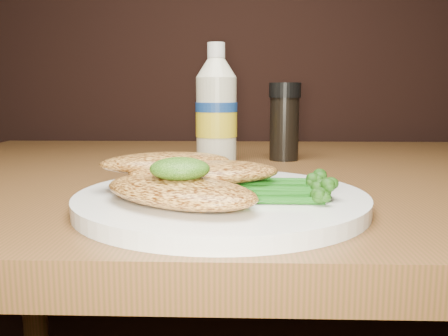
{
  "coord_description": "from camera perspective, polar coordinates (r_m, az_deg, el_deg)",
  "views": [
    {
      "loc": [
        -0.05,
        0.34,
        0.86
      ],
      "look_at": [
        -0.07,
        0.81,
        0.79
      ],
      "focal_mm": 37.98,
      "sensor_mm": 36.0,
      "label": 1
    }
  ],
  "objects": [
    {
      "name": "chicken_mid",
      "position": [
        0.47,
        -2.36,
        -0.54
      ],
      "size": [
        0.16,
        0.1,
        0.02
      ],
      "primitive_type": "ellipsoid",
      "rotation": [
        0.0,
        0.0,
        0.19
      ],
      "color": "#CA8D40",
      "rests_on": "plate"
    },
    {
      "name": "plate",
      "position": [
        0.48,
        -0.31,
        -3.9
      ],
      "size": [
        0.29,
        0.29,
        0.02
      ],
      "primitive_type": "cylinder",
      "color": "white",
      "rests_on": "dining_table"
    },
    {
      "name": "chicken_back",
      "position": [
        0.49,
        -6.96,
        0.66
      ],
      "size": [
        0.15,
        0.1,
        0.02
      ],
      "primitive_type": "ellipsoid",
      "rotation": [
        0.0,
        0.0,
        0.27
      ],
      "color": "#CA8D40",
      "rests_on": "plate"
    },
    {
      "name": "chicken_front",
      "position": [
        0.42,
        -5.45,
        -2.77
      ],
      "size": [
        0.18,
        0.16,
        0.03
      ],
      "primitive_type": "ellipsoid",
      "rotation": [
        0.0,
        0.0,
        -0.59
      ],
      "color": "#CA8D40",
      "rests_on": "plate"
    },
    {
      "name": "pepper_grinder",
      "position": [
        0.81,
        7.28,
        5.53
      ],
      "size": [
        0.06,
        0.06,
        0.13
      ],
      "primitive_type": null,
      "rotation": [
        0.0,
        0.0,
        0.06
      ],
      "color": "black",
      "rests_on": "dining_table"
    },
    {
      "name": "pesto_front",
      "position": [
        0.42,
        -5.35,
        -0.09
      ],
      "size": [
        0.06,
        0.06,
        0.02
      ],
      "primitive_type": "ellipsoid",
      "rotation": [
        0.0,
        0.0,
        -0.13
      ],
      "color": "black",
      "rests_on": "chicken_front"
    },
    {
      "name": "broccolini_bundle",
      "position": [
        0.47,
        5.38,
        -1.86
      ],
      "size": [
        0.16,
        0.14,
        0.02
      ],
      "primitive_type": null,
      "rotation": [
        0.0,
        0.0,
        -0.17
      ],
      "color": "#165512",
      "rests_on": "plate"
    },
    {
      "name": "mayo_bottle",
      "position": [
        0.78,
        -0.93,
        7.8
      ],
      "size": [
        0.08,
        0.08,
        0.19
      ],
      "primitive_type": null,
      "rotation": [
        0.0,
        0.0,
        0.15
      ],
      "color": "beige",
      "rests_on": "dining_table"
    }
  ]
}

